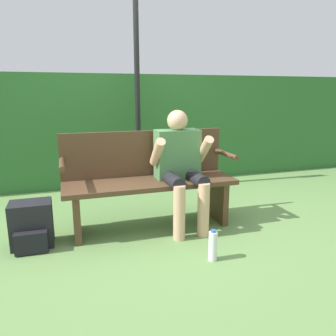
% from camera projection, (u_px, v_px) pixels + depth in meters
% --- Properties ---
extents(ground_plane, '(40.00, 40.00, 0.00)m').
position_uv_depth(ground_plane, '(151.00, 226.00, 3.32)').
color(ground_plane, '#668E4C').
extents(hedge_back, '(12.00, 0.57, 1.58)m').
position_uv_depth(hedge_back, '(118.00, 129.00, 4.88)').
color(hedge_back, '#2D662D').
rests_on(hedge_back, ground).
extents(park_bench, '(1.68, 0.51, 0.95)m').
position_uv_depth(park_bench, '(149.00, 179.00, 3.28)').
color(park_bench, '#513823').
rests_on(park_bench, ground).
extents(person_seated, '(0.57, 0.57, 1.16)m').
position_uv_depth(person_seated, '(180.00, 162.00, 3.21)').
color(person_seated, '#4C7F4C').
rests_on(person_seated, ground).
extents(backpack, '(0.35, 0.33, 0.40)m').
position_uv_depth(backpack, '(32.00, 226.00, 2.86)').
color(backpack, black).
rests_on(backpack, ground).
extents(water_bottle, '(0.07, 0.07, 0.26)m').
position_uv_depth(water_bottle, '(213.00, 246.00, 2.63)').
color(water_bottle, white).
rests_on(water_bottle, ground).
extents(signpost, '(0.30, 0.09, 2.79)m').
position_uv_depth(signpost, '(137.00, 77.00, 4.24)').
color(signpost, black).
rests_on(signpost, ground).
extents(parked_car, '(4.62, 1.92, 1.21)m').
position_uv_depth(parked_car, '(154.00, 109.00, 14.31)').
color(parked_car, '#B7BCC6').
rests_on(parked_car, ground).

